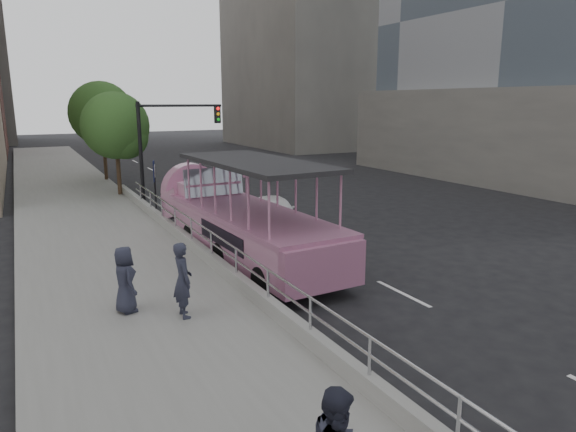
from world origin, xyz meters
name	(u,v)px	position (x,y,z in m)	size (l,w,h in m)	color
ground	(333,278)	(0.00, 0.00, 0.00)	(160.00, 160.00, 0.00)	black
sidewalk	(88,225)	(-5.75, 10.00, 0.15)	(5.50, 80.00, 0.30)	gray
kerb_wall	(212,259)	(-3.12, 2.00, 0.48)	(0.24, 30.00, 0.36)	#A7A8A2
guardrail	(211,238)	(-3.12, 2.00, 1.14)	(0.07, 22.00, 0.71)	silver
duck_boat	(238,219)	(-1.65, 3.50, 1.27)	(2.99, 10.42, 3.42)	black
car	(275,210)	(1.50, 6.99, 0.62)	(1.46, 3.63, 1.24)	white
pedestrian_near	(183,280)	(-4.98, -1.35, 1.19)	(0.65, 0.43, 1.78)	#292C3D
pedestrian_far	(125,280)	(-6.12, -0.45, 1.10)	(0.78, 0.51, 1.60)	#292C3D
parking_sign	(155,184)	(-3.00, 9.54, 1.73)	(0.20, 0.60, 2.75)	black
traffic_signal	(165,137)	(-1.70, 12.50, 3.50)	(4.20, 0.32, 5.20)	black
street_tree_near	(118,128)	(-3.30, 15.93, 3.82)	(3.52, 3.52, 5.72)	#372619
street_tree_far	(103,116)	(-3.10, 21.93, 4.31)	(3.97, 3.97, 6.45)	#372619
midrise_stone_a	(330,7)	(26.00, 42.00, 16.00)	(20.00, 20.00, 32.00)	gray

